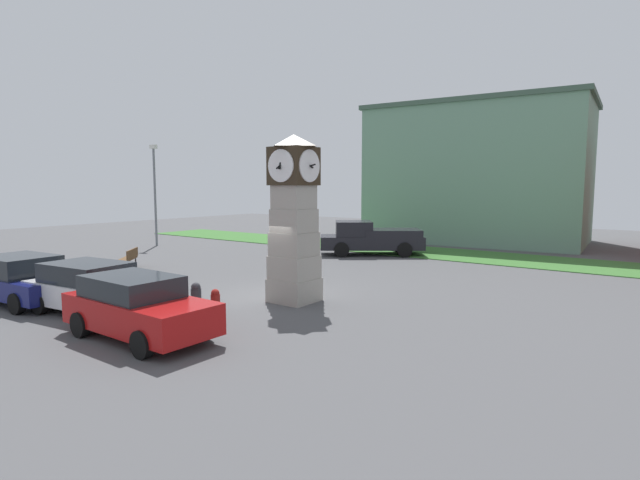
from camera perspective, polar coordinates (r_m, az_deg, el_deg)
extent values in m
plane|color=#4C4C4F|center=(17.30, -4.71, -6.41)|extent=(73.50, 73.50, 0.00)
cube|color=#A09B91|center=(16.44, -2.94, -5.72)|extent=(1.35, 1.35, 0.76)
cube|color=#A09B91|center=(16.30, -2.96, -3.11)|extent=(1.28, 1.28, 0.76)
cube|color=#9B968C|center=(16.19, -2.97, -0.46)|extent=(1.21, 1.21, 0.76)
cube|color=#9D988D|center=(16.12, -2.99, 2.21)|extent=(1.14, 1.14, 0.76)
cube|color=#9D988E|center=(16.09, -3.00, 4.91)|extent=(1.07, 1.07, 0.76)
cube|color=#2D2316|center=(16.10, -3.02, 8.41)|extent=(1.23, 1.23, 1.21)
cylinder|color=white|center=(16.60, -1.61, 8.35)|extent=(1.01, 0.04, 1.01)
cube|color=black|center=(16.62, -1.55, 8.35)|extent=(0.06, 0.22, 0.14)
cube|color=black|center=(16.62, -1.55, 8.35)|extent=(0.04, 0.20, 0.36)
cylinder|color=white|center=(15.61, -4.52, 8.47)|extent=(1.01, 0.04, 1.01)
cube|color=black|center=(15.58, -4.60, 8.47)|extent=(0.06, 0.11, 0.23)
cube|color=black|center=(15.58, -4.60, 8.47)|extent=(0.04, 0.35, 0.23)
cylinder|color=white|center=(15.70, -1.20, 8.47)|extent=(0.04, 1.01, 1.01)
cube|color=black|center=(15.68, -1.11, 8.47)|extent=(0.21, 0.06, 0.16)
cube|color=black|center=(15.68, -1.11, 8.47)|extent=(0.38, 0.04, 0.12)
cylinder|color=white|center=(16.51, -4.75, 8.34)|extent=(0.04, 1.01, 1.01)
cube|color=black|center=(16.53, -4.84, 8.34)|extent=(0.10, 0.06, 0.23)
cube|color=black|center=(16.53, -4.84, 8.34)|extent=(0.38, 0.04, 0.14)
pyramid|color=#2D2316|center=(16.15, -3.04, 11.26)|extent=(1.30, 1.30, 0.39)
cylinder|color=#333338|center=(15.28, -13.96, -6.81)|extent=(0.31, 0.31, 0.76)
sphere|color=#333338|center=(15.19, -14.01, -5.25)|extent=(0.28, 0.28, 0.28)
cylinder|color=maroon|center=(14.24, -11.84, -7.66)|extent=(0.26, 0.26, 0.78)
sphere|color=maroon|center=(14.15, -11.88, -5.96)|extent=(0.23, 0.23, 0.23)
cube|color=navy|center=(18.79, -30.69, -4.45)|extent=(4.31, 2.30, 0.63)
cube|color=#1E2328|center=(18.96, -31.24, -2.47)|extent=(2.43, 1.98, 0.62)
cylinder|color=black|center=(18.19, -26.14, -5.38)|extent=(0.66, 0.27, 0.64)
cylinder|color=black|center=(17.29, -31.37, -6.23)|extent=(0.66, 0.27, 0.64)
cylinder|color=black|center=(20.38, -30.04, -4.39)|extent=(0.66, 0.27, 0.64)
cube|color=silver|center=(16.27, -24.35, -5.60)|extent=(4.53, 2.34, 0.66)
cube|color=#1E2328|center=(16.42, -25.12, -3.34)|extent=(2.57, 1.96, 0.57)
cylinder|color=black|center=(15.83, -18.82, -6.73)|extent=(0.66, 0.29, 0.64)
cylinder|color=black|center=(14.76, -23.94, -7.87)|extent=(0.66, 0.29, 0.64)
cylinder|color=black|center=(17.89, -24.60, -5.49)|extent=(0.66, 0.29, 0.64)
cylinder|color=black|center=(16.96, -29.41, -6.35)|extent=(0.66, 0.29, 0.64)
cube|color=#A51111|center=(13.23, -19.84, -7.84)|extent=(4.25, 1.81, 0.76)
cube|color=#1E2328|center=(13.35, -20.70, -4.93)|extent=(2.34, 1.65, 0.52)
cylinder|color=black|center=(12.77, -13.28, -9.65)|extent=(0.64, 0.23, 0.64)
cylinder|color=black|center=(11.81, -19.68, -11.17)|extent=(0.64, 0.23, 0.64)
cylinder|color=black|center=(14.82, -19.88, -7.64)|extent=(0.64, 0.23, 0.64)
cylinder|color=black|center=(14.00, -25.71, -8.70)|extent=(0.64, 0.23, 0.64)
cube|color=black|center=(27.46, 5.89, -0.24)|extent=(5.72, 4.91, 0.70)
cube|color=black|center=(27.32, 3.88, 1.32)|extent=(2.72, 2.72, 0.80)
cube|color=black|center=(27.53, 8.21, 0.85)|extent=(3.68, 3.45, 0.36)
cylinder|color=black|center=(26.43, 2.48, -1.13)|extent=(0.81, 0.69, 0.80)
cylinder|color=black|center=(28.36, 2.35, -0.62)|extent=(0.81, 0.69, 0.80)
cylinder|color=black|center=(26.75, 9.64, -1.12)|extent=(0.81, 0.69, 0.80)
cylinder|color=black|center=(28.66, 9.03, -0.62)|extent=(0.81, 0.69, 0.80)
cube|color=brown|center=(24.43, -21.20, -2.03)|extent=(1.42, 1.54, 0.08)
cube|color=brown|center=(24.32, -20.66, -1.45)|extent=(1.09, 1.25, 0.40)
cylinder|color=#262628|center=(25.12, -21.20, -2.33)|extent=(0.06, 0.06, 0.45)
cylinder|color=#262628|center=(23.91, -22.08, -2.78)|extent=(0.06, 0.06, 0.45)
cylinder|color=#262628|center=(25.01, -20.32, -2.33)|extent=(0.06, 0.06, 0.45)
cylinder|color=#262628|center=(23.79, -21.16, -2.79)|extent=(0.06, 0.06, 0.45)
cylinder|color=slate|center=(33.00, -18.33, 4.61)|extent=(0.14, 0.14, 6.06)
cube|color=silver|center=(33.08, -18.51, 10.07)|extent=(0.50, 0.24, 0.24)
cube|color=gray|center=(35.95, 17.66, 6.96)|extent=(14.10, 9.44, 8.84)
cube|color=#405849|center=(36.32, 17.90, 14.18)|extent=(14.52, 9.72, 0.30)
cube|color=#386B2D|center=(28.92, 12.19, -1.38)|extent=(44.10, 4.74, 0.04)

